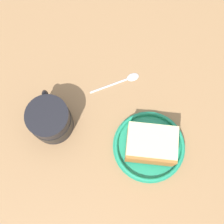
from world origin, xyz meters
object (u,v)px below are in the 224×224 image
(small_plate, at_px, (149,146))
(tea_mug, at_px, (50,120))
(teaspoon, at_px, (125,80))
(cake_slice, at_px, (151,145))

(small_plate, height_order, tea_mug, tea_mug)
(teaspoon, bearing_deg, cake_slice, -173.74)
(small_plate, xyz_separation_m, tea_mug, (0.09, 0.21, 0.04))
(tea_mug, bearing_deg, small_plate, -114.55)
(small_plate, relative_size, teaspoon, 1.30)
(small_plate, bearing_deg, teaspoon, 6.63)
(small_plate, relative_size, tea_mug, 1.39)
(tea_mug, relative_size, teaspoon, 0.93)
(small_plate, bearing_deg, tea_mug, 65.45)
(cake_slice, xyz_separation_m, teaspoon, (0.17, 0.02, -0.04))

